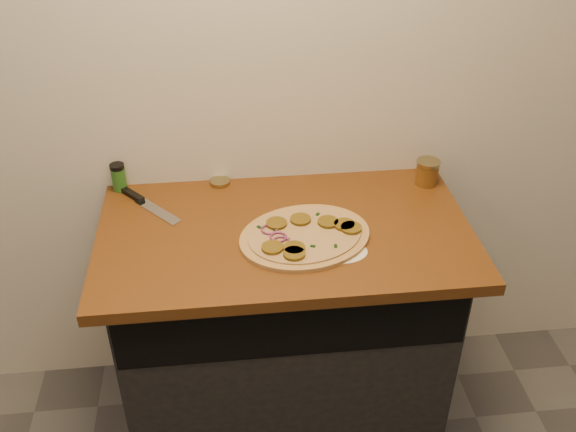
{
  "coord_description": "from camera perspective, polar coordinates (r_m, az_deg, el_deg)",
  "views": [
    {
      "loc": [
        -0.17,
        -0.26,
        2.09
      ],
      "look_at": [
        0.01,
        1.41,
        0.95
      ],
      "focal_mm": 40.0,
      "sensor_mm": 36.0,
      "label": 1
    }
  ],
  "objects": [
    {
      "name": "chefs_knife",
      "position": [
        2.23,
        -12.67,
        1.19
      ],
      "size": [
        0.22,
        0.25,
        0.02
      ],
      "color": "#B7BAC1",
      "rests_on": "countertop"
    },
    {
      "name": "cabinet",
      "position": [
        2.39,
        -0.34,
        -9.96
      ],
      "size": [
        1.1,
        0.6,
        0.86
      ],
      "primitive_type": "cube",
      "color": "black",
      "rests_on": "ground"
    },
    {
      "name": "salsa_jar",
      "position": [
        2.33,
        12.27,
        3.84
      ],
      "size": [
        0.08,
        0.08,
        0.09
      ],
      "color": "#A51910",
      "rests_on": "countertop"
    },
    {
      "name": "pizza",
      "position": [
        2.01,
        1.49,
        -1.75
      ],
      "size": [
        0.52,
        0.52,
        0.03
      ],
      "color": "tan",
      "rests_on": "countertop"
    },
    {
      "name": "flour_spill",
      "position": [
        1.96,
        4.65,
        -3.21
      ],
      "size": [
        0.17,
        0.17,
        0.0
      ],
      "primitive_type": "cylinder",
      "rotation": [
        0.0,
        0.0,
        -0.01
      ],
      "color": "silver",
      "rests_on": "countertop"
    },
    {
      "name": "spice_shaker",
      "position": [
        2.31,
        -14.83,
        3.37
      ],
      "size": [
        0.05,
        0.05,
        0.1
      ],
      "color": "#2B6520",
      "rests_on": "countertop"
    },
    {
      "name": "mason_jar_lid",
      "position": [
        2.3,
        -6.07,
        3.02
      ],
      "size": [
        0.08,
        0.08,
        0.02
      ],
      "primitive_type": "cylinder",
      "rotation": [
        0.0,
        0.0,
        -0.11
      ],
      "color": "#958756",
      "rests_on": "countertop"
    },
    {
      "name": "countertop",
      "position": [
        2.07,
        -0.3,
        -1.54
      ],
      "size": [
        1.2,
        0.7,
        0.04
      ],
      "primitive_type": "cube",
      "color": "brown",
      "rests_on": "cabinet"
    }
  ]
}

